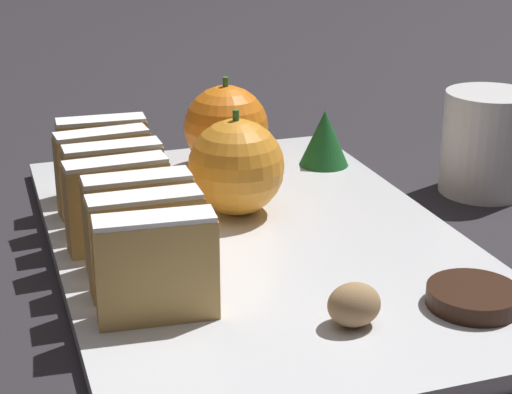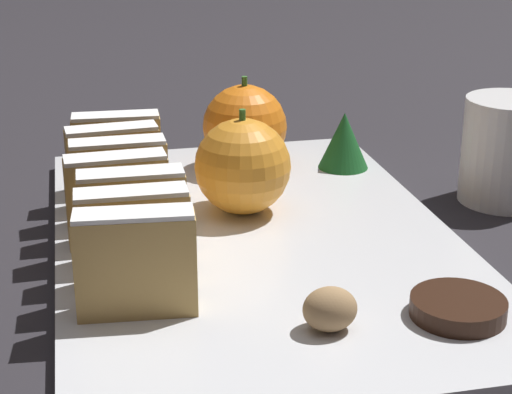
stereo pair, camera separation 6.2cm
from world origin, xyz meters
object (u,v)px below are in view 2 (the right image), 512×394
Objects in this scene: coffee_mug at (510,150)px; orange_far at (249,166)px; chocolate_cookie at (458,307)px; walnut at (330,309)px; orange_near at (245,127)px.

orange_far is at bearing -178.28° from coffee_mug.
chocolate_cookie is 0.54× the size of coffee_mug.
walnut is 0.30× the size of coffee_mug.
orange_far is at bearing 92.18° from walnut.
coffee_mug is (0.22, 0.20, 0.02)m from walnut.
walnut is at bearing -87.82° from orange_far.
orange_near and orange_far have the same top height.
orange_far is 0.23m from coffee_mug.
orange_near is at bearing 102.81° from chocolate_cookie.
chocolate_cookie is at bearing -1.10° from walnut.
chocolate_cookie is at bearing -124.38° from coffee_mug.
orange_near is at bearing 79.88° from orange_far.
chocolate_cookie is at bearing -77.19° from orange_near.
chocolate_cookie is (0.09, -0.19, -0.03)m from orange_far.
coffee_mug reaches higher than chocolate_cookie.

